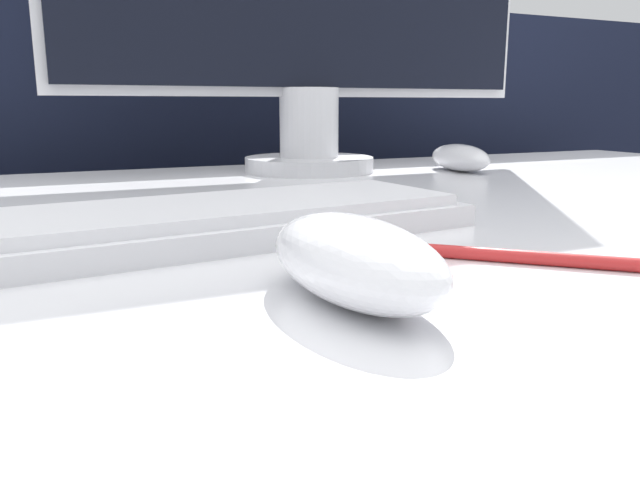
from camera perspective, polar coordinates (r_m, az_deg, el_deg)
partition_panel at (r=1.11m, az=-16.70°, el=-6.06°), size 5.00×0.03×1.04m
computer_mouse_near at (r=0.29m, az=3.14°, el=-1.82°), size 0.06×0.13×0.04m
keyboard at (r=0.43m, az=-12.08°, el=1.49°), size 0.42×0.17×0.02m
computer_mouse_far at (r=0.89m, az=12.67°, el=7.36°), size 0.07×0.14×0.04m
pen at (r=0.38m, az=16.72°, el=-1.39°), size 0.11×0.10×0.01m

